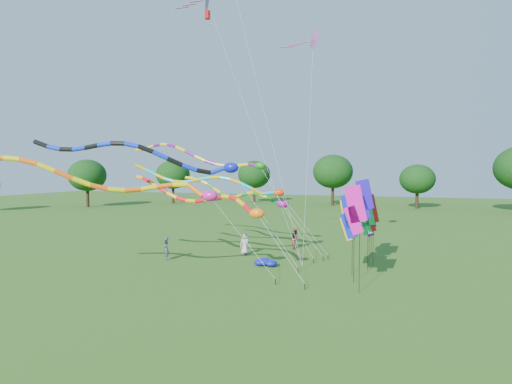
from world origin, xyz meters
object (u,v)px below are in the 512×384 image
(tube_kite_red, at_px, (210,200))
(tube_kite_orange, at_px, (125,183))
(person_a, at_px, (245,244))
(person_b, at_px, (166,248))
(person_c, at_px, (296,238))
(blue_nylon_heap, at_px, (270,261))

(tube_kite_red, height_order, tube_kite_orange, tube_kite_orange)
(person_a, distance_m, person_b, 5.61)
(tube_kite_red, bearing_deg, person_a, 105.70)
(person_b, height_order, person_c, person_c)
(tube_kite_red, height_order, person_b, tube_kite_red)
(person_b, bearing_deg, tube_kite_red, 16.62)
(tube_kite_red, distance_m, person_c, 9.78)
(tube_kite_orange, relative_size, person_c, 8.52)
(blue_nylon_heap, distance_m, person_b, 7.10)
(tube_kite_orange, height_order, person_b, tube_kite_orange)
(blue_nylon_heap, relative_size, person_b, 0.87)
(tube_kite_orange, bearing_deg, tube_kite_red, 39.80)
(tube_kite_red, distance_m, person_b, 5.65)
(tube_kite_orange, xyz_separation_m, blue_nylon_heap, (5.49, 7.59, -5.21))
(blue_nylon_heap, bearing_deg, tube_kite_red, -136.59)
(blue_nylon_heap, relative_size, person_a, 0.87)
(tube_kite_red, xyz_separation_m, person_a, (0.35, 5.18, -3.49))
(tube_kite_orange, distance_m, blue_nylon_heap, 10.72)
(tube_kite_red, relative_size, person_b, 7.73)
(tube_kite_orange, height_order, person_a, tube_kite_orange)
(tube_kite_red, xyz_separation_m, tube_kite_orange, (-2.58, -4.83, 1.15))
(tube_kite_red, height_order, blue_nylon_heap, tube_kite_red)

